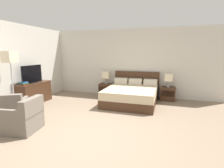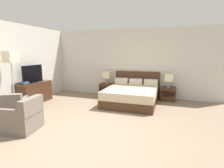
% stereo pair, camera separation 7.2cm
% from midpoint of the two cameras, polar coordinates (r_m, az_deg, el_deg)
% --- Properties ---
extents(ground_plane, '(11.16, 11.16, 0.00)m').
position_cam_midpoint_polar(ground_plane, '(3.82, -8.29, -16.59)').
color(ground_plane, '#84705B').
extents(wall_back, '(7.20, 0.06, 2.62)m').
position_cam_midpoint_polar(wall_back, '(6.97, 5.49, 6.87)').
color(wall_back, beige).
rests_on(wall_back, ground).
extents(wall_left, '(0.06, 5.52, 2.62)m').
position_cam_midpoint_polar(wall_left, '(6.51, -26.68, 5.59)').
color(wall_left, beige).
rests_on(wall_left, ground).
extents(bed, '(1.72, 2.00, 0.99)m').
position_cam_midpoint_polar(bed, '(6.05, 6.84, -3.42)').
color(bed, '#422819').
rests_on(bed, ground).
extents(nightstand_left, '(0.52, 0.42, 0.49)m').
position_cam_midpoint_polar(nightstand_left, '(7.04, -1.43, -1.79)').
color(nightstand_left, '#422819').
rests_on(nightstand_left, ground).
extents(nightstand_right, '(0.52, 0.42, 0.49)m').
position_cam_midpoint_polar(nightstand_right, '(6.64, 18.16, -3.06)').
color(nightstand_right, '#422819').
rests_on(nightstand_right, ground).
extents(table_lamp_left, '(0.28, 0.28, 0.48)m').
position_cam_midpoint_polar(table_lamp_left, '(6.94, -1.45, 2.96)').
color(table_lamp_left, '#B7B7BC').
rests_on(table_lamp_left, nightstand_left).
extents(table_lamp_right, '(0.28, 0.28, 0.48)m').
position_cam_midpoint_polar(table_lamp_right, '(6.54, 18.45, 1.97)').
color(table_lamp_right, '#B7B7BC').
rests_on(table_lamp_right, nightstand_right).
extents(dresser, '(0.46, 1.28, 0.71)m').
position_cam_midpoint_polar(dresser, '(6.53, -23.53, -2.53)').
color(dresser, '#422819').
rests_on(dresser, ground).
extents(tv, '(0.18, 0.87, 0.59)m').
position_cam_midpoint_polar(tv, '(6.39, -24.17, 2.92)').
color(tv, black).
rests_on(tv, dresser).
extents(book_red_cover, '(0.22, 0.19, 0.03)m').
position_cam_midpoint_polar(book_red_cover, '(6.17, -26.26, -0.02)').
color(book_red_cover, '#B7282D').
rests_on(book_red_cover, dresser).
extents(book_blue_cover, '(0.29, 0.25, 0.03)m').
position_cam_midpoint_polar(book_blue_cover, '(6.18, -26.44, 0.27)').
color(book_blue_cover, '#2D7042').
rests_on(book_blue_cover, book_red_cover).
extents(book_small_top, '(0.19, 0.18, 0.03)m').
position_cam_midpoint_polar(book_small_top, '(6.17, -26.46, 0.55)').
color(book_small_top, '#234C8E').
rests_on(book_small_top, book_blue_cover).
extents(armchair_by_window, '(0.93, 0.94, 0.76)m').
position_cam_midpoint_polar(armchair_by_window, '(5.04, -29.76, -7.63)').
color(armchair_by_window, '#70665B').
rests_on(armchair_by_window, ground).
extents(armchair_companion, '(0.78, 0.77, 0.76)m').
position_cam_midpoint_polar(armchair_companion, '(4.39, -26.63, -9.92)').
color(armchair_companion, '#70665B').
rests_on(armchair_companion, ground).
extents(floor_lamp, '(0.31, 0.31, 1.75)m').
position_cam_midpoint_polar(floor_lamp, '(5.63, -29.84, 6.43)').
color(floor_lamp, '#B7B7BC').
rests_on(floor_lamp, ground).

